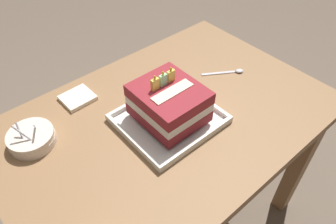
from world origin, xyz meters
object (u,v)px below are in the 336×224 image
Objects in this scene: birthday_cake at (169,103)px; serving_spoon_near_tray at (232,71)px; napkin_pile at (78,98)px; bowl_stack at (31,138)px; foil_tray at (169,120)px.

serving_spoon_near_tray is (0.34, 0.04, -0.08)m from birthday_cake.
birthday_cake is 1.93× the size of napkin_pile.
bowl_stack is at bearing 167.33° from serving_spoon_near_tray.
foil_tray is 2.11× the size of serving_spoon_near_tray.
napkin_pile is at bearing 120.79° from foil_tray.
foil_tray is at bearing -90.00° from birthday_cake.
bowl_stack is at bearing 151.59° from foil_tray.
birthday_cake is (-0.00, 0.00, 0.07)m from foil_tray.
birthday_cake is 1.48× the size of bowl_stack.
foil_tray is 0.35m from serving_spoon_near_tray.
birthday_cake reaches higher than napkin_pile.
foil_tray is 2.84× the size of napkin_pile.
birthday_cake reaches higher than serving_spoon_near_tray.
bowl_stack is 0.73m from serving_spoon_near_tray.
bowl_stack is at bearing 151.61° from birthday_cake.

